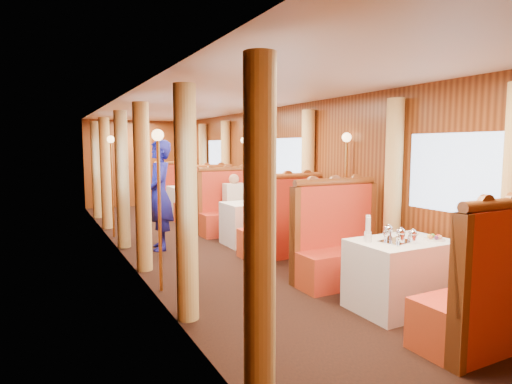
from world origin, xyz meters
TOP-DOWN VIEW (x-y plane):
  - floor at (0.00, 0.00)m, footprint 3.00×12.00m
  - ceiling at (0.00, 0.00)m, footprint 3.00×12.00m
  - wall_far at (0.00, 6.00)m, footprint 3.00×0.01m
  - wall_left at (-1.50, 0.00)m, footprint 0.01×12.00m
  - wall_right at (1.50, 0.00)m, footprint 0.01×12.00m
  - doorway_far at (0.00, 5.97)m, footprint 0.80×0.04m
  - table_near at (0.75, -3.50)m, footprint 1.05×0.72m
  - banquette_near_fwd at (0.75, -4.51)m, footprint 1.30×0.55m
  - banquette_near_aft at (0.75, -2.49)m, footprint 1.30×0.55m
  - table_mid at (0.75, 0.00)m, footprint 1.05×0.72m
  - banquette_mid_fwd at (0.75, -1.01)m, footprint 1.30×0.55m
  - banquette_mid_aft at (0.75, 1.01)m, footprint 1.30×0.55m
  - table_far at (0.75, 3.50)m, footprint 1.05×0.72m
  - banquette_far_fwd at (0.75, 2.49)m, footprint 1.30×0.55m
  - banquette_far_aft at (0.75, 4.51)m, footprint 1.30×0.55m
  - tea_tray at (0.63, -3.54)m, footprint 0.38×0.32m
  - teapot_left at (0.60, -3.62)m, footprint 0.18×0.16m
  - teapot_right at (0.73, -3.66)m, footprint 0.15×0.11m
  - teapot_back at (0.62, -3.43)m, footprint 0.16×0.13m
  - fruit_plate at (1.07, -3.65)m, footprint 0.22×0.22m
  - cup_inboard at (0.37, -3.40)m, footprint 0.08×0.08m
  - cup_outboard at (0.46, -3.30)m, footprint 0.08×0.08m
  - rose_vase_mid at (0.79, -0.02)m, footprint 0.06×0.06m
  - rose_vase_far at (0.75, 3.49)m, footprint 0.06×0.06m
  - window_left_near at (-1.49, -3.50)m, footprint 0.01×1.20m
  - curtain_left_near_a at (-1.38, -4.28)m, footprint 0.22×0.22m
  - curtain_left_near_b at (-1.38, -2.72)m, footprint 0.22×0.22m
  - window_right_near at (1.49, -3.50)m, footprint 0.01×1.20m
  - curtain_right_near_b at (1.38, -2.72)m, footprint 0.22×0.22m
  - window_left_mid at (-1.49, 0.00)m, footprint 0.01×1.20m
  - curtain_left_mid_a at (-1.38, -0.78)m, footprint 0.22×0.22m
  - curtain_left_mid_b at (-1.38, 0.78)m, footprint 0.22×0.22m
  - window_right_mid at (1.49, 0.00)m, footprint 0.01×1.20m
  - curtain_right_mid_a at (1.38, -0.78)m, footprint 0.22×0.22m
  - curtain_right_mid_b at (1.38, 0.78)m, footprint 0.22×0.22m
  - window_left_far at (-1.49, 3.50)m, footprint 0.01×1.20m
  - curtain_left_far_a at (-1.38, 2.72)m, footprint 0.22×0.22m
  - curtain_left_far_b at (-1.38, 4.28)m, footprint 0.22×0.22m
  - window_right_far at (1.49, 3.50)m, footprint 0.01×1.20m
  - curtain_right_far_a at (1.38, 2.72)m, footprint 0.22×0.22m
  - curtain_right_far_b at (1.38, 4.28)m, footprint 0.22×0.22m
  - sconce_left_fore at (-1.40, -1.75)m, footprint 0.14×0.14m
  - sconce_right_fore at (1.40, -1.75)m, footprint 0.14×0.14m
  - sconce_left_aft at (-1.40, 1.75)m, footprint 0.14×0.14m
  - sconce_right_aft at (1.40, 1.75)m, footprint 0.14×0.14m
  - steward at (-0.85, 0.35)m, footprint 0.56×0.75m
  - passenger at (0.75, 0.81)m, footprint 0.40×0.44m

SIDE VIEW (x-z plane):
  - floor at x=0.00m, z-range -0.01..0.01m
  - table_near at x=0.75m, z-range 0.00..0.75m
  - table_mid at x=0.75m, z-range 0.00..0.75m
  - table_far at x=0.75m, z-range 0.00..0.75m
  - banquette_near_fwd at x=0.75m, z-range -0.25..1.09m
  - banquette_near_aft at x=0.75m, z-range -0.25..1.09m
  - banquette_mid_fwd at x=0.75m, z-range -0.25..1.09m
  - banquette_mid_aft at x=0.75m, z-range -0.25..1.09m
  - banquette_far_fwd at x=0.75m, z-range -0.25..1.09m
  - banquette_far_aft at x=0.75m, z-range -0.25..1.09m
  - passenger at x=0.75m, z-range 0.36..1.12m
  - tea_tray at x=0.63m, z-range 0.75..0.76m
  - fruit_plate at x=1.07m, z-range 0.74..0.80m
  - teapot_right at x=0.73m, z-range 0.75..0.86m
  - teapot_back at x=0.62m, z-range 0.75..0.88m
  - teapot_left at x=0.60m, z-range 0.75..0.88m
  - cup_inboard at x=0.37m, z-range 0.72..0.99m
  - cup_outboard at x=0.46m, z-range 0.72..0.99m
  - rose_vase_mid at x=0.79m, z-range 0.75..1.11m
  - rose_vase_far at x=0.75m, z-range 0.75..1.11m
  - steward at x=-0.85m, z-range 0.00..1.86m
  - doorway_far at x=0.00m, z-range 0.00..2.00m
  - curtain_left_near_a at x=-1.38m, z-range 0.00..2.35m
  - curtain_left_near_b at x=-1.38m, z-range 0.00..2.35m
  - curtain_right_near_b at x=1.38m, z-range 0.00..2.35m
  - curtain_left_mid_a at x=-1.38m, z-range 0.00..2.35m
  - curtain_left_mid_b at x=-1.38m, z-range 0.00..2.35m
  - curtain_right_mid_a at x=1.38m, z-range 0.00..2.35m
  - curtain_right_mid_b at x=1.38m, z-range 0.00..2.35m
  - curtain_left_far_a at x=-1.38m, z-range 0.00..2.35m
  - curtain_left_far_b at x=-1.38m, z-range 0.00..2.35m
  - curtain_right_far_a at x=1.38m, z-range 0.00..2.35m
  - curtain_right_far_b at x=1.38m, z-range 0.00..2.35m
  - wall_far at x=0.00m, z-range 0.00..2.50m
  - wall_left at x=-1.50m, z-range 0.00..2.50m
  - wall_right at x=1.50m, z-range 0.00..2.50m
  - sconce_left_fore at x=-1.40m, z-range 0.41..2.36m
  - sconce_right_fore at x=1.40m, z-range 0.41..2.36m
  - sconce_left_aft at x=-1.40m, z-range 0.41..2.36m
  - sconce_right_aft at x=1.40m, z-range 0.41..2.36m
  - window_left_near at x=-1.49m, z-range 1.00..1.90m
  - window_right_near at x=1.49m, z-range 1.00..1.90m
  - window_left_mid at x=-1.49m, z-range 1.00..1.90m
  - window_right_mid at x=1.49m, z-range 1.00..1.90m
  - window_left_far at x=-1.49m, z-range 1.00..1.90m
  - window_right_far at x=1.49m, z-range 1.00..1.90m
  - ceiling at x=0.00m, z-range 2.49..2.51m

